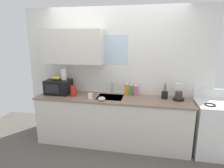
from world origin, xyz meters
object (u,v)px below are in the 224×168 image
Objects in this scene: coffee_maker at (178,94)px; dish_soap_bottle_green at (131,90)px; dish_soap_bottle_orange at (127,89)px; small_bowl at (102,99)px; banana_bunch at (56,78)px; mug_white at (90,96)px; microwave at (59,87)px; stove_range at (213,128)px; dish_soap_bottle_pink at (136,90)px; cereal_canister at (73,91)px; utensil_crock at (165,95)px; paper_towel_roll at (64,74)px.

coffee_maker reaches higher than dish_soap_bottle_green.
small_bowl is (-0.38, -0.40, -0.08)m from dish_soap_bottle_orange.
banana_bunch is 0.81m from mug_white.
microwave is at bearing -173.30° from dish_soap_bottle_green.
dish_soap_bottle_orange reaches higher than dish_soap_bottle_green.
stove_range is 2.15m from mug_white.
dish_soap_bottle_pink is 2.31× the size of mug_white.
banana_bunch is 1.03m from small_bowl.
microwave is 1.30m from dish_soap_bottle_orange.
dish_soap_bottle_orange is (-0.91, 0.09, 0.01)m from coffee_maker.
microwave is 2.38× the size of cereal_canister.
stove_range is at bearing -7.50° from dish_soap_bottle_orange.
coffee_maker is 1.28× the size of dish_soap_bottle_pink.
coffee_maker is 1.53m from mug_white.
cereal_canister is (-2.44, -0.05, 0.54)m from stove_range.
dish_soap_bottle_orange is 0.98m from cereal_canister.
banana_bunch is 2.26m from coffee_maker.
dish_soap_bottle_pink is at bearing 170.15° from utensil_crock.
dish_soap_bottle_green is 0.77m from mug_white.
paper_towel_roll is at bearing 27.17° from microwave.
small_bowl is at bearing -173.80° from stove_range.
dish_soap_bottle_orange is (1.19, 0.10, -0.26)m from paper_towel_roll.
dish_soap_bottle_pink is 0.52m from utensil_crock.
coffee_maker is 0.23m from utensil_crock.
dish_soap_bottle_pink is (0.09, -0.00, -0.00)m from dish_soap_bottle_green.
cereal_canister reaches higher than stove_range.
dish_soap_bottle_pink is at bearing 4.54° from paper_towel_roll.
cereal_canister reaches higher than mug_white.
coffee_maker is at bearing 13.41° from small_bowl.
dish_soap_bottle_orange reaches higher than cereal_canister.
coffee_maker is at bearing 1.48° from banana_bunch.
coffee_maker reaches higher than small_bowl.
mug_white is (-0.69, -0.35, -0.06)m from dish_soap_bottle_green.
stove_range is 5.59× the size of cereal_canister.
dish_soap_bottle_pink is 1.69× the size of small_bowl.
paper_towel_roll is 1.00× the size of dish_soap_bottle_pink.
dish_soap_bottle_orange is at bearing 46.46° from small_bowl.
microwave is 0.27m from paper_towel_roll.
stove_range is 5.40× the size of banana_bunch.
banana_bunch reaches higher than cereal_canister.
cereal_canister is at bearing -14.38° from banana_bunch.
paper_towel_roll reaches higher than dish_soap_bottle_green.
utensil_crock is (1.28, 0.26, 0.02)m from mug_white.
paper_towel_roll is at bearing -175.07° from dish_soap_bottle_green.
coffee_maker reaches higher than stove_range.
banana_bunch is at bearing -178.03° from utensil_crock.
dish_soap_bottle_green is 0.09m from dish_soap_bottle_pink.
cereal_canister is 1.64m from utensil_crock.
dish_soap_bottle_pink is 0.74× the size of utensil_crock.
coffee_maker is at bearing 9.32° from mug_white.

